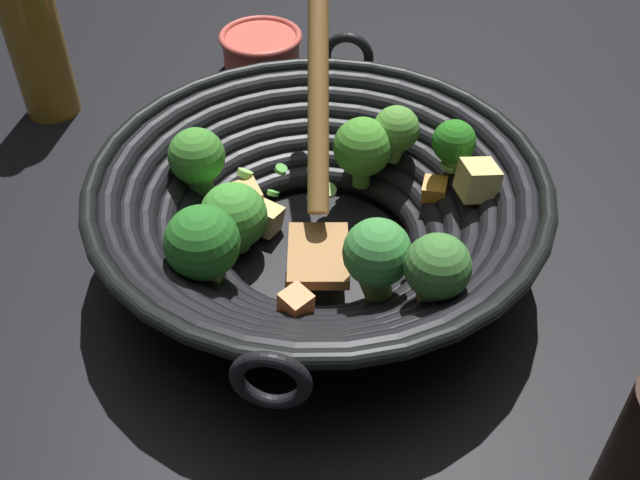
% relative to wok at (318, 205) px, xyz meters
% --- Properties ---
extents(ground_plane, '(4.00, 4.00, 0.00)m').
position_rel_wok_xyz_m(ground_plane, '(-0.00, 0.00, -0.06)').
color(ground_plane, black).
extents(wok, '(0.42, 0.39, 0.27)m').
position_rel_wok_xyz_m(wok, '(0.00, 0.00, 0.00)').
color(wok, black).
rests_on(wok, ground).
extents(cooking_oil_bottle, '(0.06, 0.06, 0.22)m').
position_rel_wok_xyz_m(cooking_oil_bottle, '(-0.15, -0.36, 0.03)').
color(cooking_oil_bottle, '#AD7F23').
rests_on(cooking_oil_bottle, ground).
extents(prep_bowl, '(0.10, 0.10, 0.05)m').
position_rel_wok_xyz_m(prep_bowl, '(-0.30, -0.16, -0.04)').
color(prep_bowl, '#D15647').
rests_on(prep_bowl, ground).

